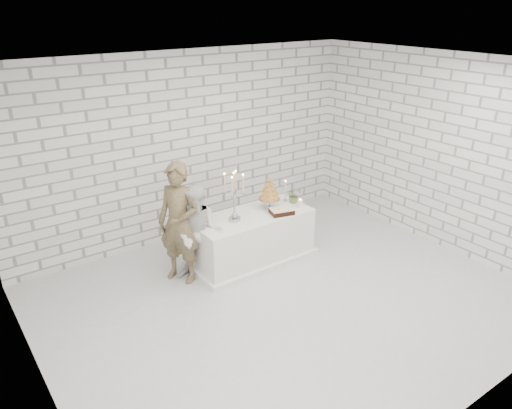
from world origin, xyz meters
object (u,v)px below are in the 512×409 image
object	(u,v)px
candelabra	(234,197)
cake_table	(252,238)
groom	(179,223)
bride	(199,234)
croquembouche	(269,193)

from	to	relation	value
candelabra	cake_table	bearing A→B (deg)	3.63
groom	candelabra	size ratio (longest dim) A/B	2.34
cake_table	candelabra	bearing A→B (deg)	-176.37
bride	candelabra	size ratio (longest dim) A/B	1.91
candelabra	croquembouche	size ratio (longest dim) A/B	1.47
candelabra	croquembouche	bearing A→B (deg)	5.34
candelabra	groom	bearing A→B (deg)	168.89
bride	candelabra	distance (m)	0.72
bride	croquembouche	xyz separation A→B (m)	(1.26, 0.06, 0.30)
groom	croquembouche	xyz separation A→B (m)	(1.47, -0.09, 0.14)
cake_table	candelabra	distance (m)	0.81
cake_table	groom	world-z (taller)	groom
groom	candelabra	world-z (taller)	groom
cake_table	candelabra	xyz separation A→B (m)	(-0.31, -0.02, 0.74)
croquembouche	candelabra	bearing A→B (deg)	-174.66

